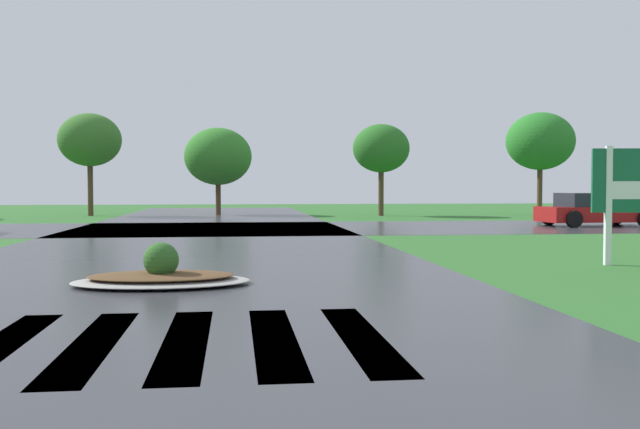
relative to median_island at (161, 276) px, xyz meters
The scene contains 6 objects.
asphalt_roadway 0.60m from the median_island, 69.06° to the left, with size 9.93×80.00×0.01m, color #35353A.
asphalt_cross_road 15.15m from the median_island, 89.21° to the left, with size 90.00×8.94×0.01m, color #35353A.
crosswalk_stripes 4.22m from the median_island, 87.18° to the right, with size 4.95×3.39×0.01m.
median_island is the anchor object (origin of this frame).
car_silver_hatch 21.53m from the median_island, 44.86° to the left, with size 4.49×2.37×1.30m.
background_treeline 26.76m from the median_island, 88.70° to the left, with size 37.21×6.03×5.55m.
Camera 1 is at (0.95, -2.04, 1.57)m, focal length 40.20 mm.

